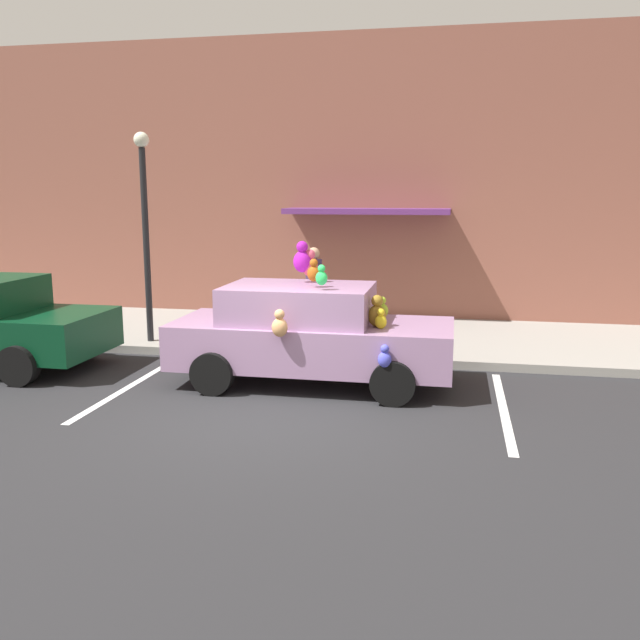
% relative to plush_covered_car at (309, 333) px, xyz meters
% --- Properties ---
extents(ground_plane, '(60.00, 60.00, 0.00)m').
position_rel_plush_covered_car_xyz_m(ground_plane, '(-0.31, -1.72, -0.80)').
color(ground_plane, '#262628').
extents(sidewalk, '(24.00, 4.00, 0.15)m').
position_rel_plush_covered_car_xyz_m(sidewalk, '(-0.31, 3.28, -0.73)').
color(sidewalk, gray).
rests_on(sidewalk, ground).
extents(storefront_building, '(24.00, 1.25, 6.40)m').
position_rel_plush_covered_car_xyz_m(storefront_building, '(-0.30, 5.42, 2.39)').
color(storefront_building, brown).
rests_on(storefront_building, ground).
extents(parking_stripe_front, '(0.12, 3.60, 0.01)m').
position_rel_plush_covered_car_xyz_m(parking_stripe_front, '(2.90, -0.72, -0.80)').
color(parking_stripe_front, silver).
rests_on(parking_stripe_front, ground).
extents(parking_stripe_rear, '(0.12, 3.60, 0.01)m').
position_rel_plush_covered_car_xyz_m(parking_stripe_rear, '(-2.68, -0.72, -0.80)').
color(parking_stripe_rear, silver).
rests_on(parking_stripe_rear, ground).
extents(plush_covered_car, '(4.29, 2.04, 2.20)m').
position_rel_plush_covered_car_xyz_m(plush_covered_car, '(0.00, 0.00, 0.00)').
color(plush_covered_car, '#A37BA5').
rests_on(plush_covered_car, ground).
extents(teddy_bear_on_sidewalk, '(0.30, 0.25, 0.58)m').
position_rel_plush_covered_car_xyz_m(teddy_bear_on_sidewalk, '(0.88, 2.24, -0.38)').
color(teddy_bear_on_sidewalk, brown).
rests_on(teddy_bear_on_sidewalk, sidewalk).
extents(street_lamp_post, '(0.28, 0.28, 3.88)m').
position_rel_plush_covered_car_xyz_m(street_lamp_post, '(-3.49, 1.78, 1.73)').
color(street_lamp_post, black).
rests_on(street_lamp_post, sidewalk).
extents(pedestrian_near_shopfront, '(0.32, 0.32, 1.76)m').
position_rel_plush_covered_car_xyz_m(pedestrian_near_shopfront, '(-0.51, 2.79, 0.17)').
color(pedestrian_near_shopfront, '#3A2B50').
rests_on(pedestrian_near_shopfront, sidewalk).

